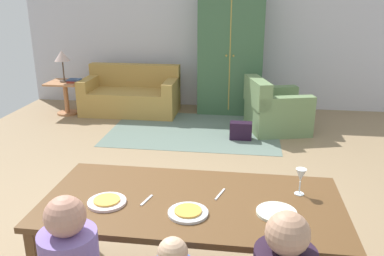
# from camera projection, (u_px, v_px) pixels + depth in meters

# --- Properties ---
(ground_plane) EXTENTS (7.13, 6.56, 0.02)m
(ground_plane) POSITION_uv_depth(u_px,v_px,m) (189.00, 182.00, 4.60)
(ground_plane) COLOR #917756
(back_wall) EXTENTS (7.13, 0.10, 2.70)m
(back_wall) POSITION_uv_depth(u_px,v_px,m) (216.00, 33.00, 7.29)
(back_wall) COLOR silver
(back_wall) RESTS_ON ground_plane
(dining_table) EXTENTS (1.96, 0.94, 0.76)m
(dining_table) POSITION_uv_depth(u_px,v_px,m) (192.00, 209.00, 2.66)
(dining_table) COLOR brown
(dining_table) RESTS_ON ground_plane
(plate_near_man) EXTENTS (0.25, 0.25, 0.02)m
(plate_near_man) POSITION_uv_depth(u_px,v_px,m) (107.00, 202.00, 2.60)
(plate_near_man) COLOR silver
(plate_near_man) RESTS_ON dining_table
(pizza_near_man) EXTENTS (0.17, 0.17, 0.01)m
(pizza_near_man) POSITION_uv_depth(u_px,v_px,m) (107.00, 200.00, 2.59)
(pizza_near_man) COLOR gold
(pizza_near_man) RESTS_ON plate_near_man
(plate_near_child) EXTENTS (0.25, 0.25, 0.02)m
(plate_near_child) POSITION_uv_depth(u_px,v_px,m) (188.00, 213.00, 2.47)
(plate_near_child) COLOR silver
(plate_near_child) RESTS_ON dining_table
(pizza_near_child) EXTENTS (0.17, 0.17, 0.01)m
(pizza_near_child) POSITION_uv_depth(u_px,v_px,m) (188.00, 211.00, 2.47)
(pizza_near_child) COLOR gold
(pizza_near_child) RESTS_ON plate_near_child
(plate_near_woman) EXTENTS (0.25, 0.25, 0.02)m
(plate_near_woman) POSITION_uv_depth(u_px,v_px,m) (276.00, 212.00, 2.48)
(plate_near_woman) COLOR silver
(plate_near_woman) RESTS_ON dining_table
(wine_glass) EXTENTS (0.07, 0.07, 0.19)m
(wine_glass) POSITION_uv_depth(u_px,v_px,m) (301.00, 176.00, 2.68)
(wine_glass) COLOR silver
(wine_glass) RESTS_ON dining_table
(fork) EXTENTS (0.05, 0.15, 0.01)m
(fork) POSITION_uv_depth(u_px,v_px,m) (147.00, 200.00, 2.63)
(fork) COLOR silver
(fork) RESTS_ON dining_table
(knife) EXTENTS (0.06, 0.17, 0.01)m
(knife) POSITION_uv_depth(u_px,v_px,m) (220.00, 194.00, 2.71)
(knife) COLOR silver
(knife) RESTS_ON dining_table
(area_rug) EXTENTS (2.60, 1.80, 0.01)m
(area_rug) POSITION_uv_depth(u_px,v_px,m) (194.00, 130.00, 6.30)
(area_rug) COLOR slate
(area_rug) RESTS_ON ground_plane
(couch) EXTENTS (1.66, 0.86, 0.82)m
(couch) POSITION_uv_depth(u_px,v_px,m) (131.00, 96.00, 7.17)
(couch) COLOR #B48B44
(couch) RESTS_ON ground_plane
(armchair) EXTENTS (1.06, 1.05, 0.82)m
(armchair) POSITION_uv_depth(u_px,v_px,m) (274.00, 111.00, 6.21)
(armchair) COLOR #698656
(armchair) RESTS_ON ground_plane
(armoire) EXTENTS (1.10, 0.59, 2.10)m
(armoire) POSITION_uv_depth(u_px,v_px,m) (231.00, 53.00, 6.98)
(armoire) COLOR #3C6240
(armoire) RESTS_ON ground_plane
(side_table) EXTENTS (0.56, 0.56, 0.58)m
(side_table) POSITION_uv_depth(u_px,v_px,m) (66.00, 93.00, 7.05)
(side_table) COLOR #B1744A
(side_table) RESTS_ON ground_plane
(table_lamp) EXTENTS (0.26, 0.26, 0.54)m
(table_lamp) POSITION_uv_depth(u_px,v_px,m) (62.00, 57.00, 6.85)
(table_lamp) COLOR #4B3A2F
(table_lamp) RESTS_ON side_table
(book_lower) EXTENTS (0.22, 0.16, 0.03)m
(book_lower) POSITION_uv_depth(u_px,v_px,m) (75.00, 82.00, 6.91)
(book_lower) COLOR #9C3224
(book_lower) RESTS_ON side_table
(book_upper) EXTENTS (0.22, 0.16, 0.03)m
(book_upper) POSITION_uv_depth(u_px,v_px,m) (74.00, 80.00, 6.94)
(book_upper) COLOR #364F78
(book_upper) RESTS_ON book_lower
(handbag) EXTENTS (0.32, 0.16, 0.26)m
(handbag) POSITION_uv_depth(u_px,v_px,m) (241.00, 131.00, 5.88)
(handbag) COLOR black
(handbag) RESTS_ON ground_plane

